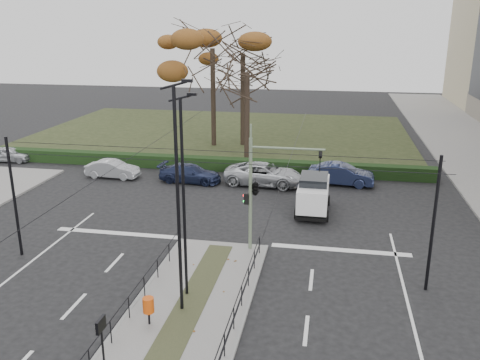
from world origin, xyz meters
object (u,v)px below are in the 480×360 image
object	(u,v)px
parked_car_second	(113,169)
bare_tree_near	(247,79)
parked_car_third	(190,173)
parked_car_fourth	(264,174)
info_panel	(101,331)
parked_car_fifth	(341,174)
litter_bin	(148,306)
streetlamp_median_near	(178,200)
parked_car_first	(9,154)
white_van	(313,193)
rust_tree	(212,48)
bare_tree_center	(243,60)
traffic_light	(257,186)
streetlamp_median_far	(184,198)

from	to	relation	value
parked_car_second	bare_tree_near	xyz separation A→B (m)	(9.09, 6.05, 6.12)
parked_car_third	parked_car_fourth	size ratio (longest dim) A/B	0.81
info_panel	parked_car_fifth	world-z (taller)	info_panel
litter_bin	parked_car_fourth	xyz separation A→B (m)	(1.84, 18.43, -0.15)
streetlamp_median_near	parked_car_fifth	size ratio (longest dim) A/B	1.96
parked_car_second	parked_car_fourth	bearing A→B (deg)	-85.74
parked_car_first	white_van	distance (m)	26.39
streetlamp_median_near	bare_tree_near	xyz separation A→B (m)	(-1.31, 22.91, 2.04)
parked_car_third	rust_tree	bearing A→B (deg)	8.26
parked_car_third	bare_tree_center	xyz separation A→B (m)	(1.72, 12.03, 7.17)
traffic_light	parked_car_second	bearing A→B (deg)	139.19
parked_car_first	bare_tree_center	world-z (taller)	bare_tree_center
parked_car_fifth	rust_tree	bearing A→B (deg)	54.41
traffic_light	bare_tree_center	bearing A→B (deg)	101.82
streetlamp_median_far	streetlamp_median_near	bearing A→B (deg)	-83.30
parked_car_first	rust_tree	bearing A→B (deg)	-65.39
litter_bin	parked_car_fifth	world-z (taller)	parked_car_fifth
parked_car_first	parked_car_fifth	size ratio (longest dim) A/B	0.79
traffic_light	parked_car_third	bearing A→B (deg)	121.17
info_panel	bare_tree_near	xyz separation A→B (m)	(-0.03, 27.28, 4.96)
streetlamp_median_far	parked_car_third	xyz separation A→B (m)	(-4.29, 15.66, -3.76)
streetlamp_median_far	bare_tree_near	bearing A→B (deg)	93.08
parked_car_fourth	white_van	bearing A→B (deg)	-138.64
parked_car_second	bare_tree_center	bearing A→B (deg)	-30.07
parked_car_fourth	parked_car_fifth	distance (m)	5.48
bare_tree_center	bare_tree_near	world-z (taller)	bare_tree_center
litter_bin	parked_car_second	bearing A→B (deg)	117.60
parked_car_first	parked_car_third	size ratio (longest dim) A/B	0.81
streetlamp_median_far	parked_car_fourth	distance (m)	16.46
streetlamp_median_far	rust_tree	world-z (taller)	rust_tree
streetlamp_median_near	bare_tree_center	world-z (taller)	bare_tree_center
bare_tree_center	parked_car_fifth	xyz separation A→B (m)	(9.00, -10.67, -7.07)
streetlamp_median_far	parked_car_fifth	world-z (taller)	streetlamp_median_far
traffic_light	rust_tree	size ratio (longest dim) A/B	0.49
info_panel	rust_tree	xyz separation A→B (m)	(-4.04, 32.52, 7.06)
parked_car_first	bare_tree_near	size ratio (longest dim) A/B	0.38
parked_car_first	rust_tree	size ratio (longest dim) A/B	0.32
streetlamp_median_near	parked_car_first	distance (m)	28.84
litter_bin	bare_tree_center	xyz separation A→B (m)	(-1.77, 30.10, 6.90)
traffic_light	bare_tree_near	bearing A→B (deg)	101.33
parked_car_first	parked_car_fourth	distance (m)	21.80
parked_car_second	bare_tree_center	world-z (taller)	bare_tree_center
traffic_light	parked_car_fourth	xyz separation A→B (m)	(-1.15, 11.08, -2.68)
parked_car_second	rust_tree	xyz separation A→B (m)	(5.07, 11.30, 8.22)
streetlamp_median_far	white_van	world-z (taller)	streetlamp_median_far
info_panel	rust_tree	distance (m)	33.52
info_panel	parked_car_fourth	size ratio (longest dim) A/B	0.38
parked_car_fourth	parked_car_fifth	world-z (taller)	parked_car_fourth
info_panel	parked_car_first	bearing A→B (deg)	129.09
streetlamp_median_far	white_van	size ratio (longest dim) A/B	1.97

